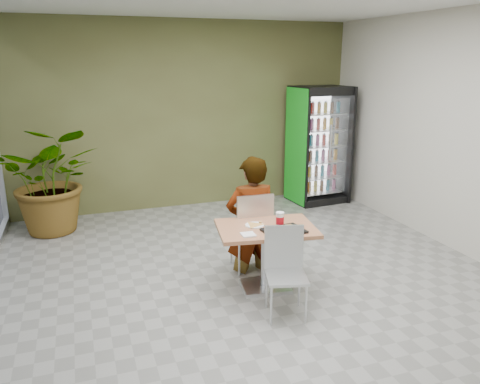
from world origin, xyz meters
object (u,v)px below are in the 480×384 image
at_px(beverage_fridge, 319,145).
at_px(seated_woman, 251,226).
at_px(dining_table, 266,244).
at_px(chair_far, 253,226).
at_px(soda_cup, 280,220).
at_px(potted_plant, 53,179).
at_px(cafeteria_tray, 284,231).
at_px(chair_near, 285,264).

bearing_deg(beverage_fridge, seated_woman, -137.53).
bearing_deg(dining_table, chair_far, 88.12).
xyz_separation_m(seated_woman, beverage_fridge, (2.20, 2.38, 0.47)).
relative_size(chair_far, soda_cup, 6.14).
bearing_deg(potted_plant, dining_table, -50.42).
bearing_deg(potted_plant, cafeteria_tray, -51.10).
distance_m(dining_table, cafeteria_tray, 0.33).
xyz_separation_m(chair_near, potted_plant, (-2.29, 3.32, 0.28)).
relative_size(chair_near, soda_cup, 5.53).
height_order(dining_table, chair_far, chair_far).
distance_m(seated_woman, soda_cup, 0.63).
relative_size(seated_woman, cafeteria_tray, 4.07).
relative_size(chair_far, chair_near, 1.11).
bearing_deg(chair_far, seated_woman, -93.16).
bearing_deg(beverage_fridge, cafeteria_tray, -128.80).
xyz_separation_m(dining_table, chair_near, (-0.01, -0.53, -0.00)).
bearing_deg(potted_plant, soda_cup, -49.07).
height_order(chair_far, potted_plant, potted_plant).
bearing_deg(chair_near, soda_cup, 87.52).
bearing_deg(seated_woman, cafeteria_tray, 100.97).
relative_size(chair_far, beverage_fridge, 0.49).
xyz_separation_m(chair_near, cafeteria_tray, (0.13, 0.32, 0.23)).
height_order(seated_woman, beverage_fridge, beverage_fridge).
height_order(chair_near, beverage_fridge, beverage_fridge).
relative_size(soda_cup, cafeteria_tray, 0.38).
relative_size(dining_table, soda_cup, 7.11).
height_order(beverage_fridge, potted_plant, beverage_fridge).
bearing_deg(seated_woman, chair_far, 86.84).
relative_size(chair_near, cafeteria_tray, 2.13).
height_order(chair_far, cafeteria_tray, chair_far).
distance_m(chair_near, beverage_fridge, 4.13).
bearing_deg(chair_near, beverage_fridge, 72.03).
bearing_deg(cafeteria_tray, chair_near, -111.77).
distance_m(chair_far, cafeteria_tray, 0.71).
distance_m(chair_far, seated_woman, 0.06).
relative_size(soda_cup, potted_plant, 0.10).
relative_size(chair_near, beverage_fridge, 0.44).
distance_m(chair_far, soda_cup, 0.57).
distance_m(chair_near, seated_woman, 1.06).
bearing_deg(potted_plant, chair_far, -44.99).
bearing_deg(dining_table, seated_woman, 87.60).
xyz_separation_m(cafeteria_tray, potted_plant, (-2.42, 3.00, 0.05)).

